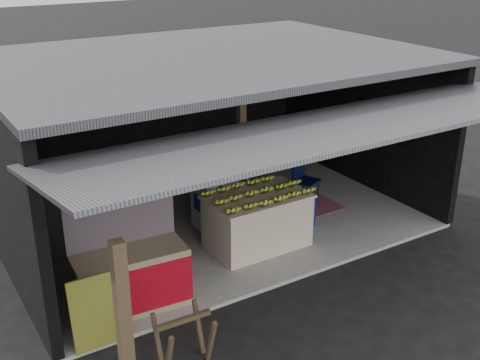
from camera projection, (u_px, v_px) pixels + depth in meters
ground at (292, 282)px, 9.02m from camera, size 80.00×80.00×0.00m
concrete_slab at (210, 218)px, 10.97m from camera, size 7.00×5.00×0.06m
shophouse at (199, 104)px, 10.43m from camera, size 7.40×7.29×3.02m
banana_table at (257, 221)px, 9.79m from camera, size 1.64×1.02×0.90m
banana_pile at (258, 190)px, 9.58m from camera, size 1.52×0.92×0.18m
white_crate at (220, 200)px, 10.50m from camera, size 0.86×0.60×0.94m
neighbor_stall at (130, 276)px, 8.17m from camera, size 1.57×0.80×1.57m
green_signboard at (96, 312)px, 7.39m from camera, size 0.64×0.17×0.96m
sawhorse at (184, 335)px, 7.15m from camera, size 0.70×0.60×0.67m
water_barrel at (306, 212)px, 10.56m from camera, size 0.35×0.35×0.52m
plastic_chair at (303, 176)px, 11.43m from camera, size 0.53×0.53×0.88m
magenta_rug at (298, 208)px, 11.31m from camera, size 1.50×1.01×0.01m
picture_frames at (142, 91)px, 12.04m from camera, size 1.62×0.04×0.46m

